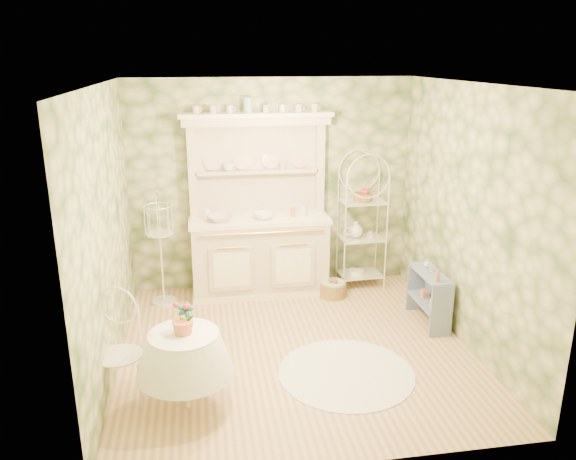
{
  "coord_description": "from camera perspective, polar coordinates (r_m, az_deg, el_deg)",
  "views": [
    {
      "loc": [
        -0.92,
        -5.2,
        2.95
      ],
      "look_at": [
        0.0,
        0.5,
        1.15
      ],
      "focal_mm": 35.0,
      "sensor_mm": 36.0,
      "label": 1
    }
  ],
  "objects": [
    {
      "name": "potted_geranium",
      "position": [
        4.82,
        -10.31,
        -8.83
      ],
      "size": [
        0.16,
        0.12,
        0.27
      ],
      "primitive_type": "imported",
      "rotation": [
        0.0,
        0.0,
        -0.17
      ],
      "color": "#3F7238",
      "rests_on": "round_table"
    },
    {
      "name": "wall_right",
      "position": [
        6.08,
        17.78,
        1.22
      ],
      "size": [
        3.6,
        3.6,
        0.0
      ],
      "primitive_type": "plane",
      "color": "beige",
      "rests_on": "floor"
    },
    {
      "name": "floor_basket",
      "position": [
        7.21,
        4.6,
        -5.85
      ],
      "size": [
        0.43,
        0.43,
        0.24
      ],
      "primitive_type": "cylinder",
      "rotation": [
        0.0,
        0.0,
        -0.2
      ],
      "color": "olive",
      "rests_on": "floor"
    },
    {
      "name": "kitchen_dresser",
      "position": [
        6.99,
        -2.96,
        2.34
      ],
      "size": [
        1.87,
        0.61,
        2.29
      ],
      "primitive_type": "cube",
      "color": "beige",
      "rests_on": "floor"
    },
    {
      "name": "bottle_glass",
      "position": [
        6.67,
        13.93,
        -3.39
      ],
      "size": [
        0.09,
        0.09,
        0.1
      ],
      "primitive_type": "imported",
      "rotation": [
        0.0,
        0.0,
        -0.2
      ],
      "color": "silver",
      "rests_on": "side_shelf"
    },
    {
      "name": "birdcage_stand",
      "position": [
        6.94,
        -12.84,
        -1.57
      ],
      "size": [
        0.36,
        0.36,
        1.51
      ],
      "primitive_type": "cube",
      "rotation": [
        0.0,
        0.0,
        -0.03
      ],
      "color": "white",
      "rests_on": "floor"
    },
    {
      "name": "wall_back",
      "position": [
        7.24,
        -1.65,
        4.54
      ],
      "size": [
        3.6,
        3.6,
        0.0
      ],
      "primitive_type": "plane",
      "color": "beige",
      "rests_on": "floor"
    },
    {
      "name": "cup_right",
      "position": [
        7.08,
        -0.52,
        6.42
      ],
      "size": [
        0.14,
        0.14,
        0.1
      ],
      "primitive_type": "imported",
      "rotation": [
        0.0,
        0.0,
        -0.35
      ],
      "color": "white",
      "rests_on": "kitchen_dresser"
    },
    {
      "name": "wall_left",
      "position": [
        5.51,
        -17.95,
        -0.43
      ],
      "size": [
        3.6,
        3.6,
        0.0
      ],
      "primitive_type": "plane",
      "color": "beige",
      "rests_on": "floor"
    },
    {
      "name": "cup_left",
      "position": [
        7.02,
        -6.06,
        6.21
      ],
      "size": [
        0.14,
        0.14,
        0.1
      ],
      "primitive_type": "imported",
      "rotation": [
        0.0,
        0.0,
        0.05
      ],
      "color": "white",
      "rests_on": "kitchen_dresser"
    },
    {
      "name": "side_shelf",
      "position": [
        6.63,
        14.11,
        -6.56
      ],
      "size": [
        0.29,
        0.76,
        0.65
      ],
      "primitive_type": "cube",
      "rotation": [
        0.0,
        0.0,
        0.02
      ],
      "color": "#7081A5",
      "rests_on": "floor"
    },
    {
      "name": "round_table",
      "position": [
        5.06,
        -10.34,
        -14.06
      ],
      "size": [
        0.77,
        0.77,
        0.68
      ],
      "primitive_type": "cylinder",
      "rotation": [
        0.0,
        0.0,
        0.29
      ],
      "color": "white",
      "rests_on": "floor"
    },
    {
      "name": "cafe_chair",
      "position": [
        5.24,
        -16.7,
        -12.56
      ],
      "size": [
        0.47,
        0.47,
        0.81
      ],
      "primitive_type": "cube",
      "rotation": [
        0.0,
        0.0,
        -0.36
      ],
      "color": "white",
      "rests_on": "floor"
    },
    {
      "name": "wall_front",
      "position": [
        3.87,
        5.51,
        -7.21
      ],
      "size": [
        3.6,
        3.6,
        0.0
      ],
      "primitive_type": "plane",
      "color": "beige",
      "rests_on": "floor"
    },
    {
      "name": "lace_rug",
      "position": [
        5.64,
        5.92,
        -14.22
      ],
      "size": [
        1.72,
        1.72,
        0.01
      ],
      "primitive_type": "cylinder",
      "rotation": [
        0.0,
        0.0,
        0.38
      ],
      "color": "white",
      "rests_on": "floor"
    },
    {
      "name": "bowl_floral",
      "position": [
        6.92,
        -6.93,
        0.98
      ],
      "size": [
        0.35,
        0.35,
        0.07
      ],
      "primitive_type": "imported",
      "rotation": [
        0.0,
        0.0,
        0.18
      ],
      "color": "white",
      "rests_on": "kitchen_dresser"
    },
    {
      "name": "ceiling",
      "position": [
        5.28,
        0.9,
        14.61
      ],
      "size": [
        3.6,
        3.6,
        0.0
      ],
      "primitive_type": "plane",
      "color": "white",
      "rests_on": "floor"
    },
    {
      "name": "bottle_blue",
      "position": [
        6.54,
        14.32,
        -3.82
      ],
      "size": [
        0.07,
        0.07,
        0.12
      ],
      "primitive_type": "imported",
      "rotation": [
        0.0,
        0.0,
        -0.37
      ],
      "color": "#89AFC0",
      "rests_on": "side_shelf"
    },
    {
      "name": "bakers_rack",
      "position": [
        7.38,
        7.5,
        0.5
      ],
      "size": [
        0.54,
        0.4,
        1.67
      ],
      "primitive_type": "cube",
      "rotation": [
        0.0,
        0.0,
        0.05
      ],
      "color": "white",
      "rests_on": "floor"
    },
    {
      "name": "bottle_amber",
      "position": [
        6.27,
        14.91,
        -4.51
      ],
      "size": [
        0.07,
        0.07,
        0.15
      ],
      "primitive_type": "imported",
      "rotation": [
        0.0,
        0.0,
        -0.29
      ],
      "color": "#C17052",
      "rests_on": "side_shelf"
    },
    {
      "name": "floor",
      "position": [
        6.05,
        0.77,
        -11.88
      ],
      "size": [
        3.6,
        3.6,
        0.0
      ],
      "primitive_type": "plane",
      "color": "tan",
      "rests_on": "ground"
    },
    {
      "name": "bowl_white",
      "position": [
        6.97,
        -2.48,
        1.21
      ],
      "size": [
        0.31,
        0.31,
        0.08
      ],
      "primitive_type": "imported",
      "rotation": [
        0.0,
        0.0,
        -0.29
      ],
      "color": "white",
      "rests_on": "kitchen_dresser"
    }
  ]
}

